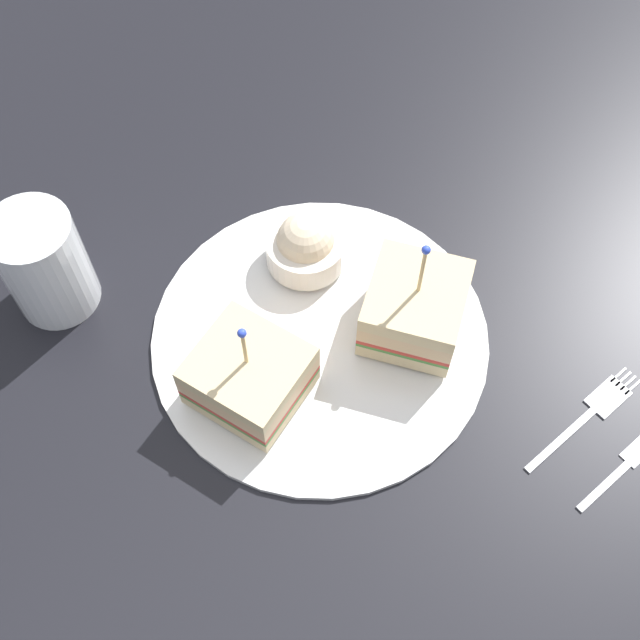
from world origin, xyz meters
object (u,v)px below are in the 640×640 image
at_px(sandwich_half_back, 415,308).
at_px(drink_glass, 46,267).
at_px(fork, 594,409).
at_px(knife, 638,454).
at_px(sandwich_half_front, 249,376).
at_px(plate, 320,335).
at_px(coleslaw_bowl, 306,245).

height_order(sandwich_half_back, drink_glass, sandwich_half_back).
distance_m(drink_glass, fork, 0.47).
height_order(fork, knife, same).
distance_m(sandwich_half_front, drink_glass, 0.20).
distance_m(plate, sandwich_half_front, 0.08).
bearing_deg(fork, sandwich_half_front, -164.27).
xyz_separation_m(sandwich_half_front, coleslaw_bowl, (-0.00, 0.14, -0.01)).
distance_m(fork, knife, 0.05).
bearing_deg(drink_glass, plate, 8.08).
bearing_deg(knife, coleslaw_bowl, 163.92).
height_order(sandwich_half_back, coleslaw_bowl, sandwich_half_back).
xyz_separation_m(sandwich_half_front, drink_glass, (-0.19, 0.04, 0.01)).
height_order(sandwich_half_front, sandwich_half_back, sandwich_half_back).
xyz_separation_m(sandwich_half_front, sandwich_half_back, (0.11, 0.10, 0.00)).
bearing_deg(coleslaw_bowl, fork, -12.83).
bearing_deg(drink_glass, fork, 4.90).
bearing_deg(coleslaw_bowl, knife, -16.08).
distance_m(sandwich_half_front, fork, 0.28).
bearing_deg(coleslaw_bowl, plate, -62.09).
distance_m(sandwich_half_back, drink_glass, 0.31).
height_order(drink_glass, fork, drink_glass).
height_order(plate, fork, plate).
xyz_separation_m(drink_glass, fork, (0.46, 0.04, -0.04)).
distance_m(sandwich_half_back, coleslaw_bowl, 0.11).
relative_size(plate, sandwich_half_back, 2.55).
height_order(drink_glass, knife, drink_glass).
bearing_deg(drink_glass, sandwich_half_front, -10.45).
xyz_separation_m(plate, coleslaw_bowl, (-0.04, 0.07, 0.02)).
xyz_separation_m(sandwich_half_back, drink_glass, (-0.30, -0.06, 0.01)).
xyz_separation_m(sandwich_half_front, fork, (0.27, 0.08, -0.03)).
bearing_deg(sandwich_half_front, fork, 15.73).
distance_m(plate, drink_glass, 0.24).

